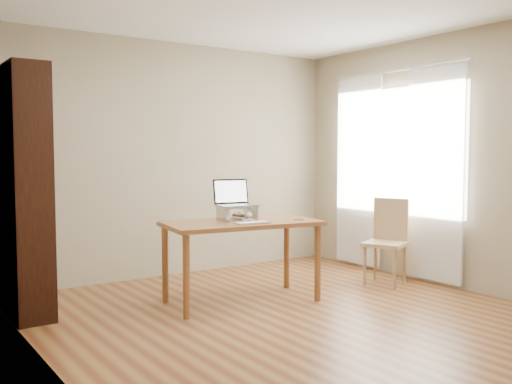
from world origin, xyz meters
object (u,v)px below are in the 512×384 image
object	(u,v)px
keyboard	(252,223)
chair	(390,238)
cat	(239,213)
bookshelf	(23,192)
desk	(242,232)
laptop	(233,199)

from	to	relation	value
keyboard	chair	xyz separation A→B (m)	(1.73, -0.03, -0.28)
cat	keyboard	bearing A→B (deg)	-92.58
bookshelf	desk	size ratio (longest dim) A/B	1.41
chair	desk	bearing A→B (deg)	148.09
desk	laptop	size ratio (longest dim) A/B	3.90
keyboard	laptop	bearing A→B (deg)	93.52
laptop	chair	distance (m)	1.81
desk	laptop	xyz separation A→B (m)	(0.00, 0.14, 0.29)
bookshelf	keyboard	bearing A→B (deg)	-29.30
bookshelf	laptop	xyz separation A→B (m)	(1.73, -0.59, -0.11)
keyboard	cat	world-z (taller)	cat
laptop	cat	size ratio (longest dim) A/B	0.79
desk	cat	distance (m)	0.20
cat	laptop	bearing A→B (deg)	150.34
keyboard	bookshelf	bearing A→B (deg)	159.23
bookshelf	chair	distance (m)	3.62
laptop	chair	bearing A→B (deg)	-4.81
desk	cat	xyz separation A→B (m)	(0.04, 0.11, 0.16)
bookshelf	chair	size ratio (longest dim) A/B	2.35
desk	keyboard	world-z (taller)	keyboard
chair	keyboard	bearing A→B (deg)	155.46
laptop	chair	world-z (taller)	laptop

